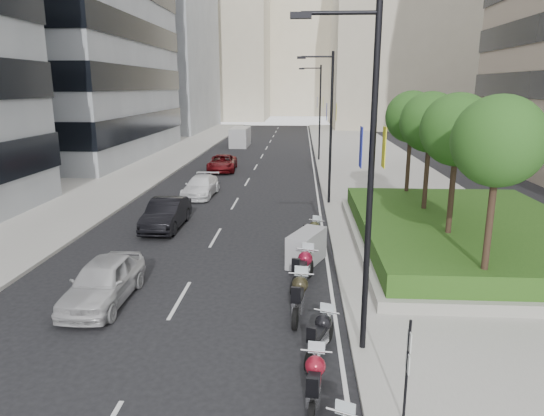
# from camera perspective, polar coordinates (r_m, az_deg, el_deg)

# --- Properties ---
(ground) EXTENTS (160.00, 160.00, 0.00)m
(ground) POSITION_cam_1_polar(r_m,az_deg,el_deg) (13.32, -8.55, -18.00)
(ground) COLOR black
(ground) RESTS_ON ground
(sidewalk_right) EXTENTS (10.00, 100.00, 0.15)m
(sidewalk_right) POSITION_cam_1_polar(r_m,az_deg,el_deg) (42.10, 12.23, 4.26)
(sidewalk_right) COLOR #9E9B93
(sidewalk_right) RESTS_ON ground
(sidewalk_left) EXTENTS (8.00, 100.00, 0.15)m
(sidewalk_left) POSITION_cam_1_polar(r_m,az_deg,el_deg) (44.07, -15.95, 4.47)
(sidewalk_left) COLOR #9E9B93
(sidewalk_left) RESTS_ON ground
(lane_edge) EXTENTS (0.12, 100.00, 0.01)m
(lane_edge) POSITION_cam_1_polar(r_m,az_deg,el_deg) (41.63, 4.98, 4.32)
(lane_edge) COLOR silver
(lane_edge) RESTS_ON ground
(lane_centre) EXTENTS (0.12, 100.00, 0.01)m
(lane_centre) POSITION_cam_1_polar(r_m,az_deg,el_deg) (41.81, -2.19, 4.41)
(lane_centre) COLOR silver
(lane_centre) RESTS_ON ground
(building_grey_far) EXTENTS (22.00, 26.00, 30.00)m
(building_grey_far) POSITION_cam_1_polar(r_m,az_deg,el_deg) (85.62, -15.51, 18.96)
(building_grey_far) COLOR gray
(building_grey_far) RESTS_ON ground
(building_cream_right) EXTENTS (28.00, 24.00, 36.00)m
(building_cream_right) POSITION_cam_1_polar(r_m,az_deg,el_deg) (93.71, 16.42, 20.29)
(building_cream_right) COLOR #B7AD93
(building_cream_right) RESTS_ON ground
(building_cream_left) EXTENTS (26.00, 24.00, 34.00)m
(building_cream_left) POSITION_cam_1_polar(r_m,az_deg,el_deg) (113.34, -7.44, 19.04)
(building_cream_left) COLOR #B7AD93
(building_cream_left) RESTS_ON ground
(building_cream_centre) EXTENTS (30.00, 24.00, 38.00)m
(building_cream_centre) POSITION_cam_1_polar(r_m,az_deg,el_deg) (131.56, 3.36, 19.30)
(building_cream_centre) COLOR #B7AD93
(building_cream_centre) RESTS_ON ground
(planter) EXTENTS (10.00, 14.00, 0.40)m
(planter) POSITION_cam_1_polar(r_m,az_deg,el_deg) (23.28, 21.97, -3.67)
(planter) COLOR #99978E
(planter) RESTS_ON sidewalk_right
(hedge) EXTENTS (9.40, 13.40, 0.80)m
(hedge) POSITION_cam_1_polar(r_m,az_deg,el_deg) (23.12, 22.11, -2.25)
(hedge) COLOR #173C11
(hedge) RESTS_ON planter
(tree_0) EXTENTS (2.80, 2.80, 6.30)m
(tree_0) POSITION_cam_1_polar(r_m,az_deg,el_deg) (16.23, 25.12, 7.05)
(tree_0) COLOR #332319
(tree_0) RESTS_ON planter
(tree_1) EXTENTS (2.80, 2.80, 6.30)m
(tree_1) POSITION_cam_1_polar(r_m,az_deg,el_deg) (19.99, 20.98, 8.53)
(tree_1) COLOR #332319
(tree_1) RESTS_ON planter
(tree_2) EXTENTS (2.80, 2.80, 6.30)m
(tree_2) POSITION_cam_1_polar(r_m,az_deg,el_deg) (23.83, 18.14, 9.52)
(tree_2) COLOR #332319
(tree_2) RESTS_ON planter
(tree_3) EXTENTS (2.80, 2.80, 6.30)m
(tree_3) POSITION_cam_1_polar(r_m,az_deg,el_deg) (27.71, 16.08, 10.21)
(tree_3) COLOR #332319
(tree_3) RESTS_ON planter
(lamp_post_0) EXTENTS (2.34, 0.45, 9.00)m
(lamp_post_0) POSITION_cam_1_polar(r_m,az_deg,el_deg) (12.28, 10.88, 4.56)
(lamp_post_0) COLOR black
(lamp_post_0) RESTS_ON ground
(lamp_post_1) EXTENTS (2.34, 0.45, 9.00)m
(lamp_post_1) POSITION_cam_1_polar(r_m,az_deg,el_deg) (29.13, 6.66, 10.12)
(lamp_post_1) COLOR black
(lamp_post_1) RESTS_ON ground
(lamp_post_2) EXTENTS (2.34, 0.45, 9.00)m
(lamp_post_2) POSITION_cam_1_polar(r_m,az_deg,el_deg) (47.09, 5.48, 11.64)
(lamp_post_2) COLOR black
(lamp_post_2) RESTS_ON ground
(parking_sign) EXTENTS (0.06, 0.32, 2.50)m
(parking_sign) POSITION_cam_1_polar(r_m,az_deg,el_deg) (10.85, 15.63, -17.51)
(parking_sign) COLOR black
(parking_sign) RESTS_ON ground
(motorcycle_1) EXTENTS (0.74, 2.20, 1.10)m
(motorcycle_1) POSITION_cam_1_polar(r_m,az_deg,el_deg) (11.62, 5.01, -19.75)
(motorcycle_1) COLOR black
(motorcycle_1) RESTS_ON ground
(motorcycle_2) EXTENTS (0.96, 2.06, 1.07)m
(motorcycle_2) POSITION_cam_1_polar(r_m,az_deg,el_deg) (13.48, 5.72, -14.68)
(motorcycle_2) COLOR black
(motorcycle_2) RESTS_ON ground
(motorcycle_3) EXTENTS (0.81, 2.44, 1.22)m
(motorcycle_3) POSITION_cam_1_polar(r_m,az_deg,el_deg) (15.47, 3.20, -10.35)
(motorcycle_3) COLOR black
(motorcycle_3) RESTS_ON ground
(motorcycle_4) EXTENTS (1.01, 2.40, 1.23)m
(motorcycle_4) POSITION_cam_1_polar(r_m,az_deg,el_deg) (17.66, 3.67, -7.14)
(motorcycle_4) COLOR black
(motorcycle_4) RESTS_ON ground
(motorcycle_5) EXTENTS (1.71, 2.40, 1.35)m
(motorcycle_5) POSITION_cam_1_polar(r_m,az_deg,el_deg) (19.78, 4.08, -4.72)
(motorcycle_5) COLOR black
(motorcycle_5) RESTS_ON ground
(motorcycle_6) EXTENTS (1.04, 2.12, 1.11)m
(motorcycle_6) POSITION_cam_1_polar(r_m,az_deg,el_deg) (21.95, 4.77, -3.04)
(motorcycle_6) COLOR black
(motorcycle_6) RESTS_ON ground
(car_a) EXTENTS (1.77, 4.38, 1.49)m
(car_a) POSITION_cam_1_polar(r_m,az_deg,el_deg) (17.26, -19.23, -8.14)
(car_a) COLOR silver
(car_a) RESTS_ON ground
(car_b) EXTENTS (1.62, 4.58, 1.51)m
(car_b) POSITION_cam_1_polar(r_m,az_deg,el_deg) (25.22, -12.34, -0.67)
(car_b) COLOR black
(car_b) RESTS_ON ground
(car_c) EXTENTS (2.05, 4.62, 1.32)m
(car_c) POSITION_cam_1_polar(r_m,az_deg,el_deg) (32.24, -8.38, 2.53)
(car_c) COLOR white
(car_c) RESTS_ON ground
(car_d) EXTENTS (2.56, 5.06, 1.37)m
(car_d) POSITION_cam_1_polar(r_m,az_deg,el_deg) (41.84, -5.88, 5.29)
(car_d) COLOR #590A0E
(car_d) RESTS_ON ground
(delivery_van) EXTENTS (2.06, 5.34, 2.24)m
(delivery_van) POSITION_cam_1_polar(r_m,az_deg,el_deg) (59.03, -3.78, 8.25)
(delivery_van) COLOR #AEAEB0
(delivery_van) RESTS_ON ground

